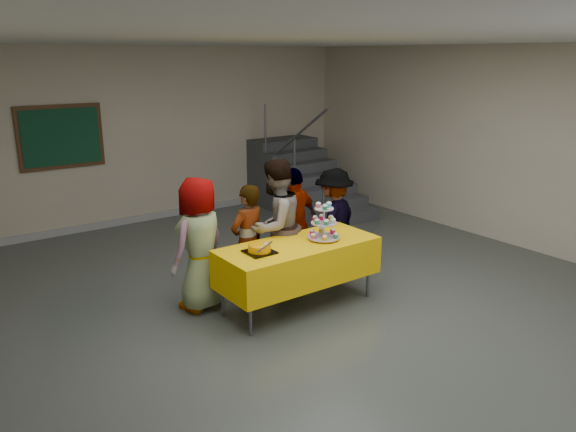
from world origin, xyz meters
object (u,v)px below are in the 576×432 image
Objects in this scene: bake_table at (298,261)px; schoolchild_d at (295,223)px; cupcake_stand at (324,225)px; noticeboard at (61,137)px; schoolchild_a at (200,244)px; schoolchild_e at (334,221)px; schoolchild_b at (248,242)px; staircase at (300,182)px; bear_cake at (260,248)px; schoolchild_c at (275,226)px.

bake_table is 0.98m from schoolchild_d.
noticeboard is (-1.69, 4.44, 0.66)m from cupcake_stand.
bake_table is 1.29× the size of schoolchild_d.
schoolchild_d is (1.46, 0.16, -0.04)m from schoolchild_a.
schoolchild_e is at bearing 42.65° from cupcake_stand.
schoolchild_a is at bearing -18.59° from schoolchild_b.
noticeboard is (-2.42, 3.77, 0.89)m from schoolchild_e.
staircase reaches higher than cupcake_stand.
noticeboard reaches higher than schoolchild_d.
cupcake_stand is at bearing -3.37° from bear_cake.
cupcake_stand is at bearing 61.50° from schoolchild_d.
bear_cake is 0.81m from schoolchild_c.
noticeboard is at bearing 107.17° from bake_table.
bear_cake is 0.23× the size of schoolchild_a.
schoolchild_c is at bearing -69.71° from noticeboard.
schoolchild_a reaches higher than schoolchild_d.
schoolchild_d is at bearing -177.93° from schoolchild_b.
schoolchild_d is at bearing 55.81° from bake_table.
schoolchild_b reaches higher than bake_table.
schoolchild_e is 0.59× the size of staircase.
bake_table is at bearing 66.69° from schoolchild_c.
schoolchild_e is (0.73, 0.67, -0.23)m from cupcake_stand.
schoolchild_b is at bearing -21.12° from schoolchild_c.
cupcake_stand is at bearing 21.74° from schoolchild_e.
staircase reaches higher than schoolchild_b.
schoolchild_c reaches higher than schoolchild_e.
bake_table is 1.14× the size of schoolchild_c.
bake_table is 0.67m from schoolchild_b.
schoolchild_a is 0.61m from schoolchild_b.
noticeboard is (-1.90, 3.59, 0.87)m from schoolchild_d.
schoolchild_a is 0.93× the size of schoolchild_c.
bake_table is at bearing -127.46° from staircase.
bear_cake is 0.76m from schoolchild_a.
schoolchild_a is 1.06× the size of schoolchild_d.
cupcake_stand is at bearing -123.57° from staircase.
bear_cake is at bearing -79.28° from noticeboard.
cupcake_stand is (0.33, -0.05, 0.38)m from bake_table.
bake_table is 1.24m from schoolchild_e.
bear_cake is 0.26× the size of schoolchild_b.
noticeboard reaches higher than schoolchild_a.
schoolchild_a is 4.67m from staircase.
cupcake_stand is at bearing -8.55° from bake_table.
staircase is at bearing -11.58° from noticeboard.
cupcake_stand is 0.29× the size of schoolchild_a.
schoolchild_a is at bearing -8.37° from schoolchild_d.
schoolchild_d is (0.54, 0.80, 0.17)m from bake_table.
schoolchild_d is 4.15m from noticeboard.
schoolchild_c reaches higher than schoolchild_a.
staircase is (3.25, 3.55, -0.34)m from bear_cake.
schoolchild_d is at bearing 75.97° from cupcake_stand.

